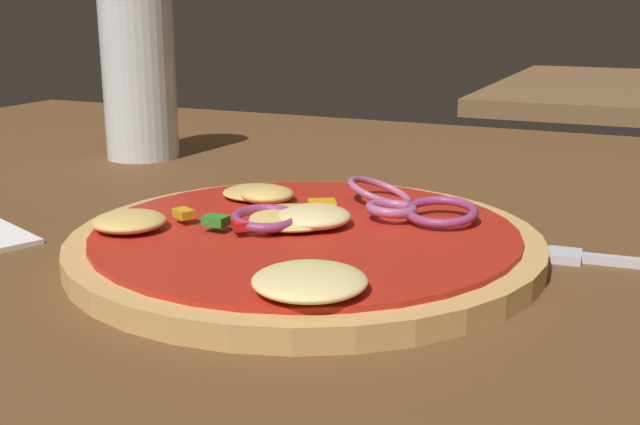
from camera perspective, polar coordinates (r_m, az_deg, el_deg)
dining_table at (r=0.44m, az=-5.65°, el=-5.22°), size 1.23×1.06×0.03m
pizza at (r=0.45m, az=-1.18°, el=-1.92°), size 0.27×0.27×0.03m
fork at (r=0.46m, az=21.96°, el=-3.42°), size 0.18×0.03×0.01m
beer_glass at (r=0.74m, az=-12.89°, el=8.87°), size 0.07×0.07×0.14m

